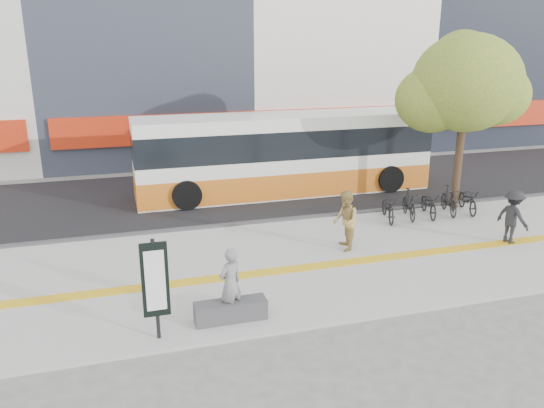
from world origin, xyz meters
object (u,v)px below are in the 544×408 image
object	(u,v)px
bench	(231,311)
pedestrian_dark	(513,217)
signboard	(155,281)
pedestrian_tan	(345,221)
street_tree	(464,85)
bus	(284,156)
seated_woman	(230,284)

from	to	relation	value
bench	pedestrian_dark	world-z (taller)	pedestrian_dark
signboard	pedestrian_tan	world-z (taller)	signboard
street_tree	pedestrian_dark	world-z (taller)	street_tree
bench	signboard	xyz separation A→B (m)	(-1.60, -0.31, 1.06)
pedestrian_tan	bus	bearing A→B (deg)	-169.09
street_tree	pedestrian_tan	size ratio (longest dim) A/B	3.54
signboard	pedestrian_tan	bearing A→B (deg)	31.02
bench	street_tree	distance (m)	12.23
seated_woman	signboard	bearing A→B (deg)	-16.15
signboard	pedestrian_dark	distance (m)	11.12
signboard	bus	bearing A→B (deg)	59.18
signboard	pedestrian_tan	xyz separation A→B (m)	(5.73, 3.45, -0.40)
signboard	pedestrian_tan	distance (m)	6.70
bus	pedestrian_dark	xyz separation A→B (m)	(4.85, -7.50, -0.63)
signboard	street_tree	bearing A→B (deg)	29.07
signboard	seated_woman	world-z (taller)	signboard
signboard	seated_woman	distance (m)	1.73
bench	seated_woman	distance (m)	0.61
signboard	bench	bearing A→B (deg)	10.81
street_tree	pedestrian_dark	size ratio (longest dim) A/B	3.79
seated_woman	pedestrian_dark	bearing A→B (deg)	163.20
pedestrian_dark	bus	bearing A→B (deg)	20.89
signboard	bus	size ratio (longest dim) A/B	0.19
pedestrian_tan	seated_woman	bearing A→B (deg)	-40.35
signboard	bus	world-z (taller)	bus
bus	seated_woman	world-z (taller)	bus
bench	pedestrian_dark	distance (m)	9.50
pedestrian_dark	street_tree	bearing A→B (deg)	-20.32
street_tree	pedestrian_dark	bearing A→B (deg)	-98.30
pedestrian_tan	pedestrian_dark	bearing A→B (deg)	92.60
pedestrian_dark	pedestrian_tan	bearing A→B (deg)	67.56
bus	pedestrian_dark	distance (m)	8.95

